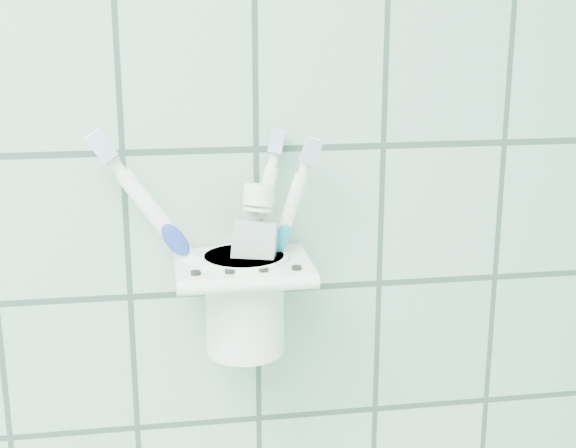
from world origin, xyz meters
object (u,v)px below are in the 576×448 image
at_px(cup, 245,299).
at_px(toothbrush_blue, 234,238).
at_px(toothpaste_tube, 244,258).
at_px(toothbrush_pink, 254,216).
at_px(holder_bracket, 243,269).
at_px(toothbrush_orange, 247,234).

height_order(cup, toothbrush_blue, toothbrush_blue).
bearing_deg(toothpaste_tube, toothbrush_blue, 136.84).
relative_size(toothbrush_pink, toothbrush_blue, 1.14).
bearing_deg(toothbrush_blue, cup, 40.45).
height_order(holder_bracket, toothbrush_blue, toothbrush_blue).
distance_m(holder_bracket, toothbrush_blue, 0.03).
bearing_deg(toothbrush_blue, toothbrush_pink, 10.16).
height_order(toothbrush_pink, toothbrush_blue, toothbrush_pink).
bearing_deg(cup, toothbrush_blue, -151.76).
distance_m(toothbrush_blue, toothpaste_tube, 0.02).
xyz_separation_m(cup, toothbrush_pink, (0.01, -0.01, 0.07)).
bearing_deg(toothpaste_tube, toothbrush_pink, 67.45).
relative_size(holder_bracket, toothbrush_pink, 0.53).
bearing_deg(toothbrush_pink, toothpaste_tube, -141.52).
relative_size(cup, toothbrush_pink, 0.41).
height_order(cup, toothbrush_orange, toothbrush_orange).
bearing_deg(cup, toothbrush_pink, -30.88).
distance_m(cup, toothbrush_blue, 0.06).
bearing_deg(toothbrush_orange, toothbrush_pink, -78.99).
distance_m(holder_bracket, toothbrush_pink, 0.05).
bearing_deg(toothbrush_blue, toothbrush_orange, 67.37).
bearing_deg(toothbrush_orange, toothbrush_blue, -126.41).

